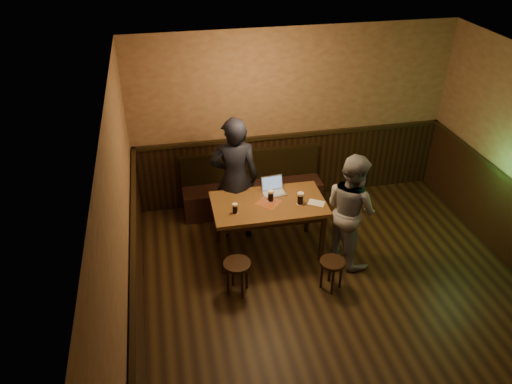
{
  "coord_description": "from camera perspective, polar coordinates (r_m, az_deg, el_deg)",
  "views": [
    {
      "loc": [
        -2.01,
        -3.91,
        4.5
      ],
      "look_at": [
        -0.89,
        1.49,
        1.07
      ],
      "focal_mm": 35.0,
      "sensor_mm": 36.0,
      "label": 1
    }
  ],
  "objects": [
    {
      "name": "pint_left",
      "position": [
        6.51,
        -2.41,
        -1.88
      ],
      "size": [
        0.09,
        0.09,
        0.15
      ],
      "color": "#A83714",
      "rests_on": "pub_table"
    },
    {
      "name": "stool_right",
      "position": [
        6.49,
        8.69,
        -8.41
      ],
      "size": [
        0.38,
        0.38,
        0.44
      ],
      "rotation": [
        0.0,
        0.0,
        -0.19
      ],
      "color": "black",
      "rests_on": "ground"
    },
    {
      "name": "stool_left",
      "position": [
        6.34,
        -2.16,
        -8.75
      ],
      "size": [
        0.44,
        0.44,
        0.47
      ],
      "rotation": [
        0.0,
        0.0,
        0.29
      ],
      "color": "black",
      "rests_on": "ground"
    },
    {
      "name": "laptop",
      "position": [
        6.95,
        1.99,
        0.4
      ],
      "size": [
        0.33,
        0.28,
        0.22
      ],
      "rotation": [
        0.0,
        0.0,
        0.09
      ],
      "color": "silver",
      "rests_on": "pub_table"
    },
    {
      "name": "room",
      "position": [
        5.66,
        11.58,
        -4.64
      ],
      "size": [
        5.04,
        6.04,
        2.84
      ],
      "color": "black",
      "rests_on": "ground"
    },
    {
      "name": "bench",
      "position": [
        7.98,
        -0.45,
        0.14
      ],
      "size": [
        2.2,
        0.5,
        0.95
      ],
      "color": "black",
      "rests_on": "ground"
    },
    {
      "name": "pint_right",
      "position": [
        6.7,
        5.1,
        -0.73
      ],
      "size": [
        0.11,
        0.11,
        0.17
      ],
      "color": "#A83714",
      "rests_on": "pub_table"
    },
    {
      "name": "menu",
      "position": [
        6.79,
        6.91,
        -1.24
      ],
      "size": [
        0.27,
        0.24,
        0.0
      ],
      "primitive_type": "cube",
      "rotation": [
        0.0,
        0.0,
        -0.55
      ],
      "color": "silver",
      "rests_on": "pub_table"
    },
    {
      "name": "person_grey",
      "position": [
        6.76,
        10.77,
        -1.95
      ],
      "size": [
        0.84,
        0.95,
        1.62
      ],
      "primitive_type": "imported",
      "rotation": [
        0.0,
        0.0,
        1.92
      ],
      "color": "gray",
      "rests_on": "ground"
    },
    {
      "name": "person_suit",
      "position": [
        7.04,
        -2.46,
        1.44
      ],
      "size": [
        0.73,
        0.52,
        1.89
      ],
      "primitive_type": "imported",
      "rotation": [
        0.0,
        0.0,
        3.04
      ],
      "color": "black",
      "rests_on": "ground"
    },
    {
      "name": "pint_mid",
      "position": [
        6.75,
        1.69,
        -0.42
      ],
      "size": [
        0.11,
        0.11,
        0.16
      ],
      "color": "#A83714",
      "rests_on": "pub_table"
    },
    {
      "name": "pub_table",
      "position": [
        6.81,
        1.44,
        -1.97
      ],
      "size": [
        1.54,
        0.89,
        0.83
      ],
      "rotation": [
        0.0,
        0.0,
        -0.01
      ],
      "color": "brown",
      "rests_on": "ground"
    }
  ]
}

